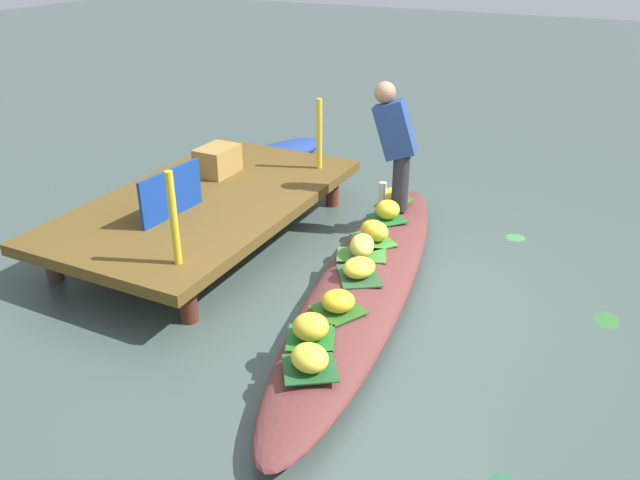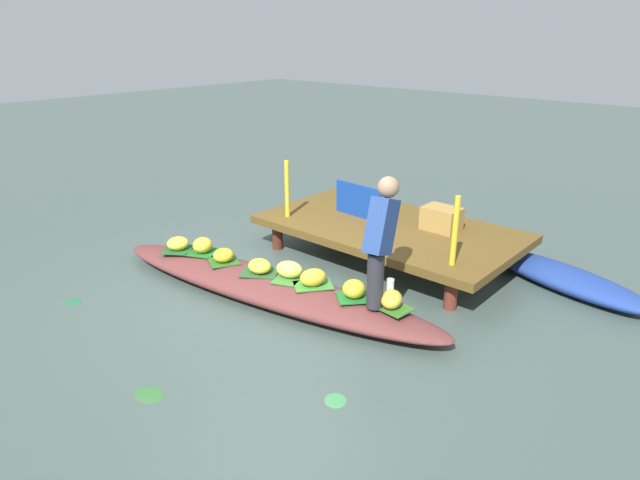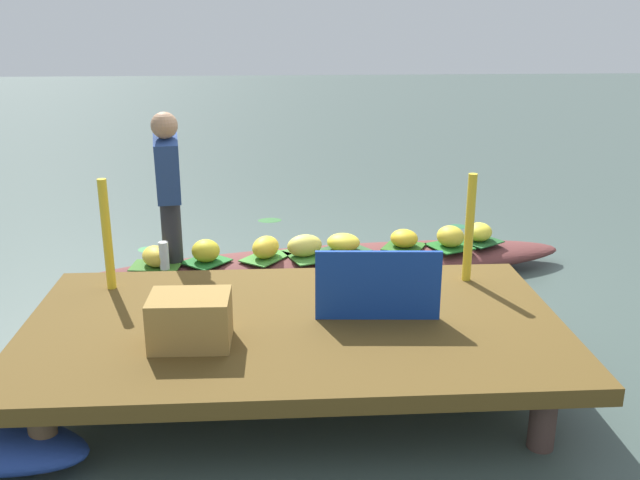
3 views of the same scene
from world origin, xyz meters
name	(u,v)px [view 1 (image 1 of 3)]	position (x,y,z in m)	size (l,w,h in m)	color
canal_water	(365,297)	(0.00, 0.00, 0.00)	(40.00, 40.00, 0.00)	#3F4F49
dock_platform	(207,202)	(0.35, 1.80, 0.38)	(3.20, 1.80, 0.44)	brown
vendor_boat	(365,284)	(0.00, 0.00, 0.13)	(4.24, 0.75, 0.26)	brown
moored_boat	(266,158)	(2.37, 2.37, 0.12)	(2.02, 0.57, 0.24)	navy
leaf_mat_0	(311,338)	(-1.04, -0.04, 0.26)	(0.32, 0.32, 0.01)	#1E6421
banana_bunch_0	(311,327)	(-1.04, -0.04, 0.35)	(0.23, 0.25, 0.18)	gold
leaf_mat_1	(338,310)	(-0.64, -0.06, 0.26)	(0.32, 0.32, 0.01)	#295D1C
banana_bunch_1	(338,301)	(-0.64, -0.06, 0.34)	(0.23, 0.24, 0.15)	gold
leaf_mat_2	(387,218)	(1.03, 0.21, 0.26)	(0.32, 0.29, 0.01)	#1E6826
banana_bunch_2	(388,210)	(1.03, 0.21, 0.35)	(0.23, 0.23, 0.18)	gold
leaf_mat_3	(374,240)	(0.54, 0.15, 0.26)	(0.39, 0.27, 0.01)	#3C812F
banana_bunch_3	(375,231)	(0.54, 0.15, 0.35)	(0.28, 0.21, 0.18)	yellow
leaf_mat_4	(362,255)	(0.22, 0.13, 0.26)	(0.41, 0.27, 0.01)	#3A782D
banana_bunch_4	(362,246)	(0.22, 0.13, 0.35)	(0.30, 0.20, 0.18)	#EBD654
leaf_mat_5	(394,203)	(1.42, 0.29, 0.26)	(0.39, 0.26, 0.01)	#346821
banana_bunch_5	(395,195)	(1.42, 0.29, 0.34)	(0.28, 0.20, 0.16)	gold
leaf_mat_6	(359,276)	(-0.11, 0.01, 0.26)	(0.39, 0.31, 0.01)	#285029
banana_bunch_6	(359,268)	(-0.11, 0.01, 0.33)	(0.28, 0.24, 0.15)	yellow
leaf_mat_7	(310,368)	(-1.33, -0.19, 0.26)	(0.32, 0.33, 0.01)	#1C5124
banana_bunch_7	(310,358)	(-1.33, -0.19, 0.34)	(0.23, 0.26, 0.16)	yellow
vendor_person	(395,140)	(1.28, 0.27, 0.96)	(0.24, 0.45, 1.24)	#28282D
water_bottle	(383,193)	(1.33, 0.39, 0.37)	(0.08, 0.08, 0.23)	silver
market_banner	(171,193)	(-0.15, 1.80, 0.65)	(0.74, 0.03, 0.43)	navy
railing_post_west	(174,219)	(-0.85, 1.20, 0.81)	(0.06, 0.06, 0.75)	gold
railing_post_east	(319,134)	(1.55, 1.20, 0.81)	(0.06, 0.06, 0.75)	gold
produce_crate	(218,160)	(0.93, 2.07, 0.58)	(0.44, 0.32, 0.29)	olive
drifting_plant_0	(606,320)	(0.53, -1.82, 0.00)	(0.26, 0.20, 0.01)	#2F6630
drifting_plant_1	(515,237)	(1.70, -0.89, 0.00)	(0.18, 0.19, 0.01)	#3D864A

